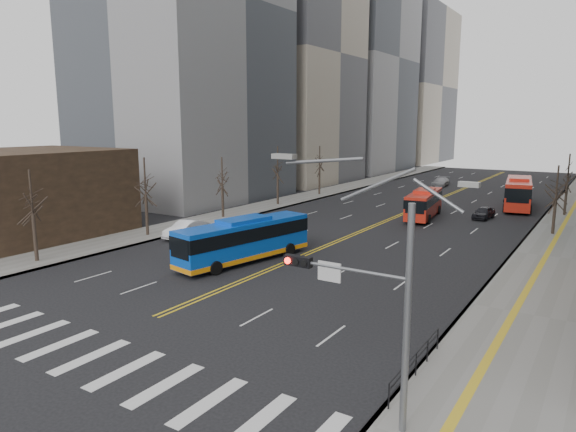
{
  "coord_description": "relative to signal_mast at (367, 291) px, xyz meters",
  "views": [
    {
      "loc": [
        20.5,
        -13.5,
        10.49
      ],
      "look_at": [
        2.64,
        14.37,
        4.46
      ],
      "focal_mm": 32.0,
      "sensor_mm": 36.0,
      "label": 1
    }
  ],
  "objects": [
    {
      "name": "car_dark_far",
      "position": [
        -3.88,
        57.0,
        -4.28
      ],
      "size": [
        3.46,
        4.6,
        1.16
      ],
      "primitive_type": "imported",
      "rotation": [
        0.0,
        0.0,
        -0.42
      ],
      "color": "black",
      "rests_on": "ground"
    },
    {
      "name": "street_trees",
      "position": [
        -20.94,
        32.55,
        0.02
      ],
      "size": [
        35.2,
        47.2,
        7.6
      ],
      "color": "#2D231B",
      "rests_on": "ground"
    },
    {
      "name": "red_bus_near",
      "position": [
        -10.93,
        40.14,
        -3.05
      ],
      "size": [
        3.65,
        10.34,
        3.24
      ],
      "color": "red",
      "rests_on": "ground"
    },
    {
      "name": "ground",
      "position": [
        -13.77,
        -2.0,
        -4.86
      ],
      "size": [
        220.0,
        220.0,
        0.0
      ],
      "primitive_type": "plane",
      "color": "black"
    },
    {
      "name": "red_bus_far",
      "position": [
        -3.24,
        53.14,
        -2.71
      ],
      "size": [
        4.58,
        12.59,
        3.88
      ],
      "color": "red",
      "rests_on": "ground"
    },
    {
      "name": "sidewalk_left",
      "position": [
        -30.27,
        43.0,
        -4.78
      ],
      "size": [
        5.0,
        130.0,
        0.15
      ],
      "primitive_type": "cube",
      "color": "slate",
      "rests_on": "ground"
    },
    {
      "name": "blue_bus",
      "position": [
        -16.62,
        14.76,
        -3.07
      ],
      "size": [
        4.72,
        11.95,
        3.41
      ],
      "color": "blue",
      "rests_on": "ground"
    },
    {
      "name": "car_silver",
      "position": [
        -17.79,
        70.14,
        -4.1
      ],
      "size": [
        2.37,
        5.29,
        1.51
      ],
      "primitive_type": "imported",
      "rotation": [
        0.0,
        0.0,
        0.05
      ],
      "color": "#98989D",
      "rests_on": "ground"
    },
    {
      "name": "pedestrian_railing",
      "position": [
        0.53,
        4.0,
        -4.03
      ],
      "size": [
        0.06,
        6.06,
        1.02
      ],
      "color": "black",
      "rests_on": "sidewalk_right"
    },
    {
      "name": "signal_mast",
      "position": [
        0.0,
        0.0,
        0.0
      ],
      "size": [
        5.37,
        0.37,
        9.39
      ],
      "color": "slate",
      "rests_on": "ground"
    },
    {
      "name": "car_white",
      "position": [
        -26.27,
        18.5,
        -4.06
      ],
      "size": [
        1.81,
        4.86,
        1.59
      ],
      "primitive_type": "imported",
      "rotation": [
        0.0,
        0.0,
        0.03
      ],
      "color": "white",
      "rests_on": "ground"
    },
    {
      "name": "office_towers",
      "position": [
        -13.64,
        66.51,
        19.07
      ],
      "size": [
        83.0,
        134.0,
        58.0
      ],
      "color": "gray",
      "rests_on": "ground"
    },
    {
      "name": "storefront",
      "position": [
        -39.77,
        9.97,
        -0.85
      ],
      "size": [
        14.0,
        18.0,
        8.0
      ],
      "color": "black",
      "rests_on": "ground"
    },
    {
      "name": "sidewalk_right",
      "position": [
        3.73,
        43.0,
        -4.78
      ],
      "size": [
        7.0,
        130.0,
        0.15
      ],
      "primitive_type": "cube",
      "color": "slate",
      "rests_on": "ground"
    },
    {
      "name": "centerline",
      "position": [
        -13.77,
        53.0,
        -4.85
      ],
      "size": [
        0.55,
        100.0,
        0.01
      ],
      "color": "gold",
      "rests_on": "ground"
    },
    {
      "name": "car_dark_mid",
      "position": [
        -5.16,
        43.26,
        -4.17
      ],
      "size": [
        2.02,
        4.15,
        1.37
      ],
      "primitive_type": "imported",
      "rotation": [
        0.0,
        0.0,
        -0.11
      ],
      "color": "black",
      "rests_on": "ground"
    },
    {
      "name": "crosswalk",
      "position": [
        -13.77,
        -2.0,
        -4.85
      ],
      "size": [
        26.7,
        4.0,
        0.01
      ],
      "color": "silver",
      "rests_on": "ground"
    }
  ]
}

